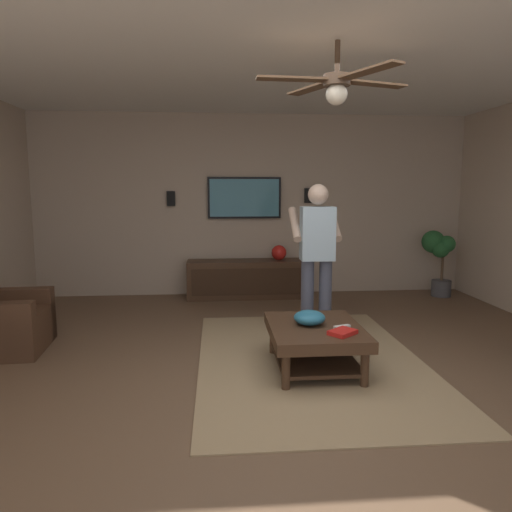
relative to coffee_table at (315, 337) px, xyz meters
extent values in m
plane|color=brown|center=(-0.54, 0.30, -0.30)|extent=(8.80, 8.80, 0.00)
cube|color=#BCA893|center=(3.18, 0.30, 1.05)|extent=(0.10, 6.65, 2.68)
cube|color=white|center=(-0.54, 0.30, 2.44)|extent=(7.53, 6.65, 0.10)
cube|color=#9E8460|center=(0.20, 0.00, -0.29)|extent=(3.03, 2.06, 0.01)
cube|color=#472D1E|center=(0.73, 2.97, -0.10)|extent=(0.85, 0.85, 0.40)
cube|color=#472D1E|center=(1.05, 2.99, -0.02)|extent=(0.21, 0.81, 0.56)
cube|color=#422B1C|center=(0.00, 0.00, 0.05)|extent=(1.00, 0.80, 0.10)
cylinder|color=#422B1C|center=(0.42, -0.32, -0.15)|extent=(0.07, 0.07, 0.30)
cylinder|color=#422B1C|center=(0.42, 0.32, -0.15)|extent=(0.07, 0.07, 0.30)
cylinder|color=#422B1C|center=(-0.42, -0.32, -0.15)|extent=(0.07, 0.07, 0.30)
cylinder|color=#422B1C|center=(-0.42, 0.32, -0.15)|extent=(0.07, 0.07, 0.30)
cube|color=#382417|center=(0.00, 0.00, -0.20)|extent=(0.88, 0.68, 0.03)
cube|color=#422B1C|center=(2.85, 0.44, -0.02)|extent=(0.44, 1.70, 0.55)
cube|color=#352216|center=(2.62, 0.44, -0.02)|extent=(0.01, 1.56, 0.39)
cube|color=black|center=(3.09, 0.44, 1.16)|extent=(0.05, 1.09, 0.61)
cube|color=teal|center=(3.06, 0.44, 1.16)|extent=(0.01, 1.03, 0.55)
cylinder|color=#4C5166|center=(1.05, -0.33, 0.11)|extent=(0.14, 0.14, 0.82)
cylinder|color=#4C5166|center=(1.05, -0.13, 0.11)|extent=(0.14, 0.14, 0.82)
cube|color=silver|center=(1.05, -0.23, 0.81)|extent=(0.22, 0.36, 0.58)
sphere|color=beige|center=(1.05, -0.23, 1.23)|extent=(0.22, 0.22, 0.22)
cylinder|color=beige|center=(1.23, -0.46, 0.90)|extent=(0.48, 0.10, 0.37)
cylinder|color=beige|center=(1.23, -0.02, 0.90)|extent=(0.48, 0.10, 0.37)
cube|color=white|center=(1.43, -0.24, 0.80)|extent=(0.04, 0.05, 0.16)
cylinder|color=#4C4C51|center=(2.68, -2.48, -0.18)|extent=(0.28, 0.28, 0.24)
cylinder|color=brown|center=(2.68, -2.48, 0.14)|extent=(0.04, 0.04, 0.39)
sphere|color=#235B2D|center=(2.59, -2.48, 0.50)|extent=(0.25, 0.25, 0.25)
sphere|color=#235B2D|center=(2.71, -2.33, 0.52)|extent=(0.33, 0.33, 0.33)
sphere|color=#235B2D|center=(2.60, -2.40, 0.42)|extent=(0.25, 0.25, 0.25)
ellipsoid|color=teal|center=(0.04, 0.04, 0.17)|extent=(0.28, 0.28, 0.12)
cube|color=white|center=(-0.10, -0.21, 0.12)|extent=(0.09, 0.16, 0.02)
cube|color=black|center=(0.31, 0.07, 0.12)|extent=(0.16, 0.10, 0.02)
cube|color=slate|center=(0.31, -0.01, 0.12)|extent=(0.11, 0.15, 0.02)
cube|color=red|center=(-0.27, -0.17, 0.12)|extent=(0.26, 0.27, 0.04)
sphere|color=red|center=(2.85, -0.06, 0.36)|extent=(0.22, 0.22, 0.22)
cube|color=black|center=(3.10, -0.53, 1.19)|extent=(0.06, 0.12, 0.22)
cube|color=black|center=(3.10, 1.52, 1.15)|extent=(0.06, 0.12, 0.22)
cylinder|color=#4C3828|center=(-0.40, -0.04, 2.23)|extent=(0.04, 0.04, 0.28)
cylinder|color=#4C3828|center=(-0.40, -0.04, 2.09)|extent=(0.20, 0.20, 0.08)
sphere|color=silver|center=(-0.40, -0.04, 1.99)|extent=(0.16, 0.16, 0.16)
cube|color=brown|center=(-0.11, 0.09, 2.09)|extent=(0.56, 0.33, 0.02)
cube|color=brown|center=(-0.42, 0.28, 2.09)|extent=(0.15, 0.57, 0.02)
cube|color=brown|center=(-0.69, -0.18, 2.09)|extent=(0.56, 0.35, 0.02)
cube|color=brown|center=(-0.31, -0.35, 2.09)|extent=(0.28, 0.57, 0.02)
camera|label=1|loc=(-3.95, 0.86, 1.30)|focal=33.08mm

